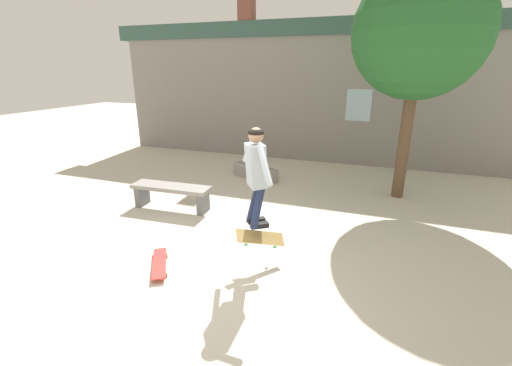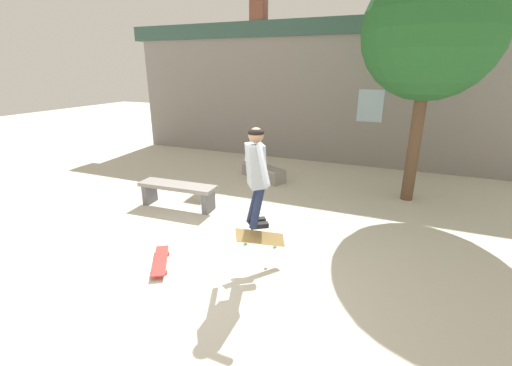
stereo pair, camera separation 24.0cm
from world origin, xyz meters
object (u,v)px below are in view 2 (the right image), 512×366
Objects in this scene: skater at (256,169)px; tree_right at (431,32)px; skateboard_flipping at (260,238)px; park_bench at (178,190)px; skate_ledge at (263,172)px; skateboard_resting at (160,260)px.

tree_right is at bearing 25.22° from skater.
skater is 2.18× the size of skateboard_flipping.
skate_ledge is (0.95, 2.50, -0.19)m from park_bench.
skate_ledge is at bearing 148.51° from skateboard_resting.
tree_right is 5.23m from skateboard_flipping.
skate_ledge is 4.33m from skater.
park_bench is at bearing 108.15° from skateboard_flipping.
skater is (-2.10, -3.75, -1.99)m from tree_right.
tree_right reaches higher than park_bench.
skate_ledge is 0.95× the size of skater.
skateboard_resting is (1.06, -1.99, -0.30)m from park_bench.
park_bench is 2.68m from skate_ledge.
skateboard_resting is at bearing 169.66° from skater.
skater is at bearing -32.97° from park_bench.
tree_right reaches higher than skater.
skate_ledge is 1.66× the size of skateboard_resting.
tree_right reaches higher than skate_ledge.
tree_right reaches higher than skateboard_resting.
skater reaches higher than skate_ledge.
tree_right is 5.86× the size of skateboard_resting.
skater is at bearing 135.51° from skateboard_flipping.
tree_right is 4.74m from skater.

